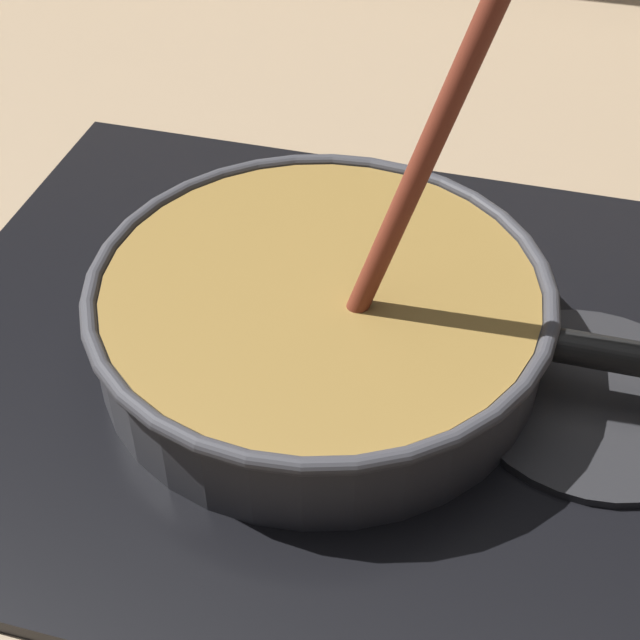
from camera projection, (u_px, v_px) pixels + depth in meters
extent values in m
cube|color=#9E8466|center=(227.00, 463.00, 0.61)|extent=(2.40, 1.60, 0.04)
cube|color=black|center=(320.00, 358.00, 0.65)|extent=(0.56, 0.48, 0.01)
torus|color=#592D0C|center=(320.00, 347.00, 0.64)|extent=(0.17, 0.17, 0.01)
cylinder|color=#262628|center=(593.00, 400.00, 0.61)|extent=(0.17, 0.17, 0.01)
cylinder|color=#38383D|center=(320.00, 320.00, 0.62)|extent=(0.29, 0.29, 0.06)
cylinder|color=olive|center=(320.00, 316.00, 0.62)|extent=(0.28, 0.28, 0.05)
torus|color=#38383D|center=(320.00, 286.00, 0.60)|extent=(0.31, 0.31, 0.01)
cylinder|color=#EDD88C|center=(341.00, 216.00, 0.68)|extent=(0.04, 0.04, 0.01)
cylinder|color=#E5CC7A|center=(372.00, 290.00, 0.62)|extent=(0.03, 0.03, 0.01)
cylinder|color=#E5CC7A|center=(324.00, 256.00, 0.64)|extent=(0.03, 0.03, 0.01)
cylinder|color=#EDD88C|center=(246.00, 252.00, 0.65)|extent=(0.04, 0.04, 0.01)
cylinder|color=#EDD88C|center=(207.00, 411.00, 0.54)|extent=(0.04, 0.04, 0.01)
cylinder|color=#E5CC7A|center=(413.00, 220.00, 0.67)|extent=(0.04, 0.04, 0.01)
cylinder|color=maroon|center=(418.00, 173.00, 0.53)|extent=(0.09, 0.04, 0.23)
cube|color=brown|center=(349.00, 325.00, 0.60)|extent=(0.05, 0.04, 0.01)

